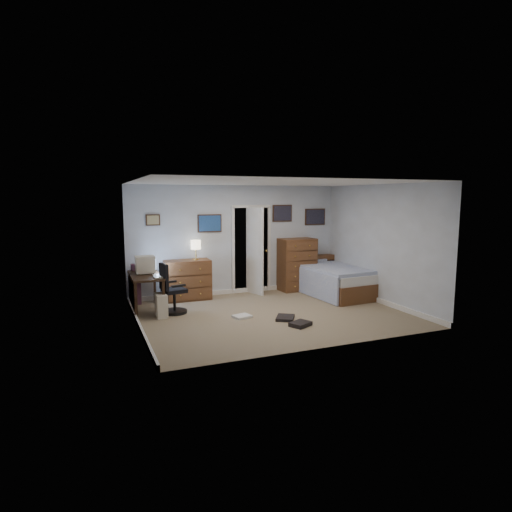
{
  "coord_description": "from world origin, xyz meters",
  "views": [
    {
      "loc": [
        -3.28,
        -7.3,
        2.23
      ],
      "look_at": [
        -0.21,
        0.3,
        1.1
      ],
      "focal_mm": 30.0,
      "sensor_mm": 36.0,
      "label": 1
    }
  ],
  "objects_px": {
    "office_chair": "(172,294)",
    "tall_dresser": "(297,264)",
    "computer_desk": "(141,283)",
    "low_dresser": "(187,280)",
    "bed": "(331,279)"
  },
  "relations": [
    {
      "from": "office_chair",
      "to": "tall_dresser",
      "type": "xyz_separation_m",
      "value": [
        3.22,
        0.99,
        0.25
      ]
    },
    {
      "from": "computer_desk",
      "to": "office_chair",
      "type": "relative_size",
      "value": 1.28
    },
    {
      "from": "office_chair",
      "to": "low_dresser",
      "type": "height_order",
      "value": "office_chair"
    },
    {
      "from": "bed",
      "to": "office_chair",
      "type": "bearing_deg",
      "value": -178.95
    },
    {
      "from": "computer_desk",
      "to": "low_dresser",
      "type": "xyz_separation_m",
      "value": [
        1.06,
        0.61,
        -0.12
      ]
    },
    {
      "from": "bed",
      "to": "low_dresser",
      "type": "bearing_deg",
      "value": 163.93
    },
    {
      "from": "low_dresser",
      "to": "bed",
      "type": "relative_size",
      "value": 0.43
    },
    {
      "from": "low_dresser",
      "to": "tall_dresser",
      "type": "relative_size",
      "value": 0.79
    },
    {
      "from": "office_chair",
      "to": "tall_dresser",
      "type": "distance_m",
      "value": 3.38
    },
    {
      "from": "computer_desk",
      "to": "tall_dresser",
      "type": "distance_m",
      "value": 3.78
    },
    {
      "from": "office_chair",
      "to": "tall_dresser",
      "type": "height_order",
      "value": "tall_dresser"
    },
    {
      "from": "computer_desk",
      "to": "tall_dresser",
      "type": "bearing_deg",
      "value": 9.75
    },
    {
      "from": "computer_desk",
      "to": "office_chair",
      "type": "distance_m",
      "value": 0.68
    },
    {
      "from": "tall_dresser",
      "to": "bed",
      "type": "distance_m",
      "value": 0.91
    },
    {
      "from": "office_chair",
      "to": "bed",
      "type": "bearing_deg",
      "value": -6.04
    }
  ]
}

